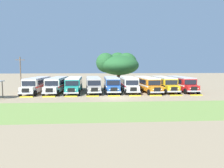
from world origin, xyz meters
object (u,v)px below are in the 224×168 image
at_px(parked_bus_slot_3, 93,84).
at_px(parked_bus_slot_6, 147,83).
at_px(parked_bus_slot_4, 111,83).
at_px(parked_bus_slot_1, 57,84).
at_px(parked_bus_slot_5, 129,83).
at_px(parked_bus_slot_0, 37,84).
at_px(broad_shade_tree, 118,64).
at_px(utility_pole, 21,73).
at_px(parked_bus_slot_7, 163,83).
at_px(parked_bus_slot_2, 74,84).
at_px(parked_bus_slot_8, 180,83).

bearing_deg(parked_bus_slot_3, parked_bus_slot_6, 84.03).
height_order(parked_bus_slot_3, parked_bus_slot_6, same).
bearing_deg(parked_bus_slot_4, parked_bus_slot_1, -87.99).
distance_m(parked_bus_slot_4, parked_bus_slot_5, 3.39).
height_order(parked_bus_slot_0, broad_shade_tree, broad_shade_tree).
bearing_deg(parked_bus_slot_5, utility_pole, -92.98).
relative_size(parked_bus_slot_6, parked_bus_slot_7, 1.01).
bearing_deg(parked_bus_slot_3, utility_pole, -99.53).
bearing_deg(parked_bus_slot_1, parked_bus_slot_3, 93.17).
bearing_deg(parked_bus_slot_4, parked_bus_slot_6, 84.72).
bearing_deg(parked_bus_slot_4, parked_bus_slot_2, -86.56).
height_order(parked_bus_slot_2, parked_bus_slot_3, same).
bearing_deg(parked_bus_slot_0, parked_bus_slot_6, 90.68).
bearing_deg(parked_bus_slot_2, parked_bus_slot_3, 93.16).
distance_m(parked_bus_slot_1, utility_pole, 7.84).
relative_size(parked_bus_slot_0, parked_bus_slot_8, 1.00).
bearing_deg(parked_bus_slot_2, parked_bus_slot_1, -92.81).
distance_m(parked_bus_slot_5, utility_pole, 21.25).
bearing_deg(parked_bus_slot_8, utility_pole, -91.72).
bearing_deg(parked_bus_slot_7, parked_bus_slot_4, -89.00).
xyz_separation_m(parked_bus_slot_4, broad_shade_tree, (2.64, 12.27, 3.88)).
xyz_separation_m(parked_bus_slot_6, parked_bus_slot_8, (7.12, 0.78, 0.00)).
bearing_deg(parked_bus_slot_0, parked_bus_slot_4, 92.92).
bearing_deg(parked_bus_slot_0, parked_bus_slot_3, 92.72).
relative_size(parked_bus_slot_4, parked_bus_slot_6, 0.99).
bearing_deg(utility_pole, parked_bus_slot_1, -13.16).
xyz_separation_m(parked_bus_slot_5, parked_bus_slot_6, (3.49, -0.51, 0.00)).
bearing_deg(parked_bus_slot_2, broad_shade_tree, 140.35).
relative_size(parked_bus_slot_8, utility_pole, 1.60).
relative_size(parked_bus_slot_0, parked_bus_slot_6, 0.99).
distance_m(parked_bus_slot_1, broad_shade_tree, 18.61).
relative_size(parked_bus_slot_0, parked_bus_slot_4, 1.00).
xyz_separation_m(parked_bus_slot_8, utility_pole, (-31.72, 1.03, 2.04)).
relative_size(parked_bus_slot_2, parked_bus_slot_4, 1.00).
bearing_deg(parked_bus_slot_1, parked_bus_slot_5, 92.36).
relative_size(parked_bus_slot_1, parked_bus_slot_6, 0.99).
xyz_separation_m(parked_bus_slot_2, utility_pole, (-10.58, 1.76, 2.04)).
relative_size(parked_bus_slot_3, parked_bus_slot_7, 1.01).
height_order(parked_bus_slot_7, utility_pole, utility_pole).
height_order(parked_bus_slot_4, broad_shade_tree, broad_shade_tree).
relative_size(parked_bus_slot_6, broad_shade_tree, 0.99).
height_order(parked_bus_slot_1, parked_bus_slot_7, same).
relative_size(parked_bus_slot_1, parked_bus_slot_7, 1.00).
relative_size(parked_bus_slot_2, parked_bus_slot_6, 1.00).
height_order(parked_bus_slot_0, parked_bus_slot_6, same).
bearing_deg(parked_bus_slot_8, parked_bus_slot_3, -88.58).
height_order(parked_bus_slot_0, utility_pole, utility_pole).
bearing_deg(parked_bus_slot_3, parked_bus_slot_0, -91.89).
bearing_deg(parked_bus_slot_8, parked_bus_slot_2, -87.89).
distance_m(parked_bus_slot_8, utility_pole, 31.80).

